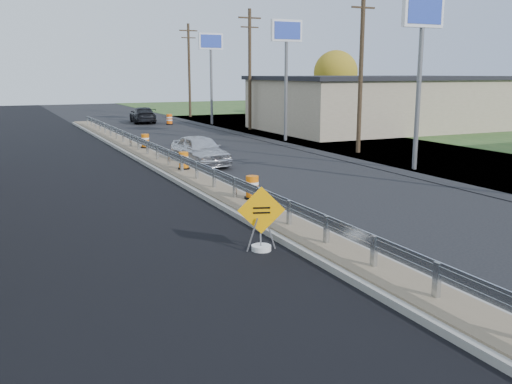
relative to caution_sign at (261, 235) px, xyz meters
name	(u,v)px	position (x,y,z in m)	size (l,w,h in m)	color
ground	(235,204)	(1.50, 5.28, -0.43)	(140.00, 140.00, 0.00)	black
milled_overlay	(67,170)	(-2.90, 15.28, -0.42)	(7.20, 120.00, 0.01)	black
median	(169,167)	(1.50, 13.28, -0.32)	(1.60, 55.00, 0.23)	gray
guardrail	(163,152)	(1.50, 14.28, 0.30)	(0.10, 46.15, 0.72)	silver
retail_building_near	(377,103)	(22.49, 25.28, 1.73)	(18.50, 12.50, 4.27)	tan
pylon_sign_south	(422,28)	(12.00, 8.28, 6.05)	(2.20, 0.30, 7.90)	slate
pylon_sign_mid	(286,42)	(12.00, 21.28, 6.05)	(2.20, 0.30, 7.90)	slate
pylon_sign_north	(211,50)	(12.00, 35.28, 6.05)	(2.20, 0.30, 7.90)	slate
utility_pole_smid	(361,65)	(13.00, 14.28, 4.50)	(1.90, 0.26, 9.40)	#473523
utility_pole_nmid	(250,67)	(13.00, 29.28, 4.50)	(1.90, 0.26, 9.40)	#473523
utility_pole_north	(189,69)	(13.00, 44.28, 4.50)	(1.90, 0.26, 9.40)	#473523
tree_far_yellow	(336,73)	(27.50, 39.28, 4.11)	(4.62, 4.62, 6.86)	#473523
caution_sign	(261,235)	(0.00, 0.00, 0.00)	(1.17, 0.51, 1.69)	white
barrel_median_near	(252,188)	(1.96, 4.81, 0.18)	(0.55, 0.55, 0.80)	black
barrel_median_mid	(184,161)	(1.75, 11.77, 0.17)	(0.53, 0.53, 0.78)	black
barrel_median_far	(145,141)	(2.05, 19.88, 0.19)	(0.55, 0.55, 0.80)	black
barrel_shoulder_far	(169,120)	(8.50, 36.70, 0.01)	(0.63, 0.63, 0.92)	black
car_silver	(200,150)	(3.30, 13.94, 0.32)	(1.76, 4.37, 1.49)	silver
car_dark_far	(143,115)	(6.81, 39.47, 0.29)	(2.02, 4.97, 1.44)	black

